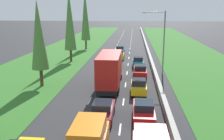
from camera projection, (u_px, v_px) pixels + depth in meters
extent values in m
plane|color=#28282B|center=(123.00, 47.00, 63.29)|extent=(300.00, 300.00, 0.00)
cube|color=#2D6623|center=(74.00, 46.00, 64.38)|extent=(14.00, 140.00, 0.04)
cube|color=#2D6623|center=(181.00, 47.00, 62.05)|extent=(14.00, 140.00, 0.04)
cube|color=#9E9B93|center=(146.00, 45.00, 62.70)|extent=(0.44, 120.00, 0.85)
cube|color=white|center=(76.00, 127.00, 19.87)|extent=(0.14, 2.00, 0.01)
cube|color=white|center=(89.00, 101.00, 25.68)|extent=(0.14, 2.00, 0.01)
cube|color=white|center=(98.00, 84.00, 31.49)|extent=(0.14, 2.00, 0.01)
cube|color=white|center=(104.00, 72.00, 37.30)|extent=(0.14, 2.00, 0.01)
cube|color=white|center=(108.00, 64.00, 43.11)|extent=(0.14, 2.00, 0.01)
cube|color=white|center=(111.00, 58.00, 48.92)|extent=(0.14, 2.00, 0.01)
cube|color=white|center=(114.00, 53.00, 54.73)|extent=(0.14, 2.00, 0.01)
cube|color=white|center=(116.00, 48.00, 60.54)|extent=(0.14, 2.00, 0.01)
cube|color=white|center=(117.00, 45.00, 66.35)|extent=(0.14, 2.00, 0.01)
cube|color=white|center=(119.00, 42.00, 72.16)|extent=(0.14, 2.00, 0.01)
cube|color=white|center=(120.00, 40.00, 77.96)|extent=(0.14, 2.00, 0.01)
cube|color=white|center=(121.00, 38.00, 83.77)|extent=(0.14, 2.00, 0.01)
cube|color=white|center=(122.00, 36.00, 89.58)|extent=(0.14, 2.00, 0.01)
cube|color=white|center=(123.00, 34.00, 95.39)|extent=(0.14, 2.00, 0.01)
cube|color=white|center=(123.00, 33.00, 101.20)|extent=(0.14, 2.00, 0.01)
cube|color=white|center=(124.00, 32.00, 107.01)|extent=(0.14, 2.00, 0.01)
cube|color=white|center=(125.00, 31.00, 112.82)|extent=(0.14, 2.00, 0.01)
cube|color=white|center=(125.00, 30.00, 118.63)|extent=(0.14, 2.00, 0.01)
cube|color=white|center=(120.00, 129.00, 19.57)|extent=(0.14, 2.00, 0.01)
cube|color=white|center=(123.00, 102.00, 25.38)|extent=(0.14, 2.00, 0.01)
cube|color=white|center=(126.00, 85.00, 31.19)|extent=(0.14, 2.00, 0.01)
cube|color=white|center=(127.00, 73.00, 37.00)|extent=(0.14, 2.00, 0.01)
cube|color=white|center=(128.00, 64.00, 42.81)|extent=(0.14, 2.00, 0.01)
cube|color=white|center=(129.00, 58.00, 48.62)|extent=(0.14, 2.00, 0.01)
cube|color=white|center=(130.00, 53.00, 54.43)|extent=(0.14, 2.00, 0.01)
cube|color=white|center=(130.00, 49.00, 60.23)|extent=(0.14, 2.00, 0.01)
cube|color=white|center=(130.00, 45.00, 66.04)|extent=(0.14, 2.00, 0.01)
cube|color=white|center=(131.00, 42.00, 71.85)|extent=(0.14, 2.00, 0.01)
cube|color=white|center=(131.00, 40.00, 77.66)|extent=(0.14, 2.00, 0.01)
cube|color=white|center=(131.00, 38.00, 83.47)|extent=(0.14, 2.00, 0.01)
cube|color=white|center=(132.00, 36.00, 89.28)|extent=(0.14, 2.00, 0.01)
cube|color=white|center=(132.00, 34.00, 95.09)|extent=(0.14, 2.00, 0.01)
cube|color=white|center=(132.00, 33.00, 100.90)|extent=(0.14, 2.00, 0.01)
cube|color=white|center=(132.00, 32.00, 106.71)|extent=(0.14, 2.00, 0.01)
cube|color=white|center=(132.00, 31.00, 112.52)|extent=(0.14, 2.00, 0.01)
cube|color=white|center=(132.00, 30.00, 118.33)|extent=(0.14, 2.00, 0.01)
cube|color=orange|center=(88.00, 132.00, 14.41)|extent=(1.80, 3.10, 1.10)
cube|color=maroon|center=(103.00, 112.00, 21.19)|extent=(1.76, 4.50, 0.72)
cube|color=#19232D|center=(102.00, 105.00, 20.89)|extent=(1.56, 1.90, 0.60)
cylinder|color=black|center=(96.00, 109.00, 22.69)|extent=(0.22, 0.64, 0.64)
cylinder|color=black|center=(114.00, 110.00, 22.55)|extent=(0.22, 0.64, 0.64)
cylinder|color=black|center=(91.00, 123.00, 19.99)|extent=(0.22, 0.64, 0.64)
cylinder|color=black|center=(111.00, 123.00, 19.85)|extent=(0.22, 0.64, 0.64)
cube|color=black|center=(110.00, 81.00, 30.57)|extent=(2.20, 9.40, 0.56)
cube|color=orange|center=(113.00, 63.00, 33.69)|extent=(2.40, 2.20, 2.50)
cube|color=#B21E19|center=(110.00, 68.00, 29.05)|extent=(2.44, 7.20, 3.30)
cylinder|color=black|center=(105.00, 76.00, 33.92)|extent=(0.22, 0.64, 0.64)
cylinder|color=black|center=(121.00, 77.00, 33.73)|extent=(0.22, 0.64, 0.64)
cylinder|color=black|center=(99.00, 89.00, 28.62)|extent=(0.22, 0.64, 0.64)
cylinder|color=black|center=(118.00, 89.00, 28.42)|extent=(0.22, 0.64, 0.64)
cylinder|color=black|center=(98.00, 92.00, 27.57)|extent=(0.22, 0.64, 0.64)
cylinder|color=black|center=(118.00, 92.00, 27.38)|extent=(0.22, 0.64, 0.64)
cube|color=red|center=(144.00, 112.00, 21.21)|extent=(1.76, 4.50, 0.72)
cube|color=#19232D|center=(144.00, 105.00, 20.91)|extent=(1.56, 1.90, 0.60)
cylinder|color=black|center=(134.00, 109.00, 22.71)|extent=(0.22, 0.64, 0.64)
cylinder|color=black|center=(152.00, 110.00, 22.57)|extent=(0.22, 0.64, 0.64)
cylinder|color=black|center=(134.00, 123.00, 20.01)|extent=(0.22, 0.64, 0.64)
cylinder|color=black|center=(154.00, 123.00, 19.87)|extent=(0.22, 0.64, 0.64)
cube|color=silver|center=(116.00, 64.00, 40.09)|extent=(1.68, 3.90, 0.76)
cube|color=#19232D|center=(116.00, 60.00, 39.64)|extent=(1.52, 1.60, 0.64)
cylinder|color=black|center=(112.00, 64.00, 41.42)|extent=(0.22, 0.64, 0.64)
cylinder|color=black|center=(121.00, 64.00, 41.29)|extent=(0.22, 0.64, 0.64)
cylinder|color=black|center=(111.00, 68.00, 39.08)|extent=(0.22, 0.64, 0.64)
cylinder|color=black|center=(121.00, 68.00, 38.95)|extent=(0.22, 0.64, 0.64)
cube|color=yellow|center=(139.00, 87.00, 27.85)|extent=(1.68, 3.90, 0.76)
cube|color=#19232D|center=(139.00, 82.00, 27.39)|extent=(1.52, 1.60, 0.64)
cylinder|color=black|center=(132.00, 87.00, 29.17)|extent=(0.22, 0.64, 0.64)
cylinder|color=black|center=(145.00, 88.00, 29.04)|extent=(0.22, 0.64, 0.64)
cylinder|color=black|center=(132.00, 94.00, 26.83)|extent=(0.22, 0.64, 0.64)
cylinder|color=black|center=(146.00, 94.00, 26.70)|extent=(0.22, 0.64, 0.64)
cube|color=red|center=(140.00, 71.00, 35.12)|extent=(1.76, 4.50, 0.72)
cube|color=#19232D|center=(140.00, 67.00, 34.82)|extent=(1.56, 1.90, 0.60)
cylinder|color=black|center=(134.00, 71.00, 36.62)|extent=(0.22, 0.64, 0.64)
cylinder|color=black|center=(145.00, 72.00, 36.49)|extent=(0.22, 0.64, 0.64)
cylinder|color=black|center=(134.00, 76.00, 33.92)|extent=(0.22, 0.64, 0.64)
cylinder|color=black|center=(146.00, 77.00, 33.78)|extent=(0.22, 0.64, 0.64)
cube|color=yellow|center=(119.00, 56.00, 47.16)|extent=(1.68, 3.90, 0.76)
cube|color=#19232D|center=(119.00, 52.00, 46.71)|extent=(1.52, 1.60, 0.64)
cylinder|color=black|center=(116.00, 56.00, 48.49)|extent=(0.22, 0.64, 0.64)
cylinder|color=black|center=(124.00, 56.00, 48.36)|extent=(0.22, 0.64, 0.64)
cylinder|color=black|center=(115.00, 59.00, 46.15)|extent=(0.22, 0.64, 0.64)
cylinder|color=black|center=(123.00, 59.00, 46.02)|extent=(0.22, 0.64, 0.64)
cube|color=#1E47B7|center=(120.00, 51.00, 52.89)|extent=(1.68, 3.90, 0.76)
cube|color=#19232D|center=(120.00, 48.00, 52.43)|extent=(1.52, 1.60, 0.64)
cylinder|color=black|center=(117.00, 51.00, 54.21)|extent=(0.22, 0.64, 0.64)
cylinder|color=black|center=(124.00, 52.00, 54.08)|extent=(0.22, 0.64, 0.64)
cylinder|color=black|center=(116.00, 53.00, 51.87)|extent=(0.22, 0.64, 0.64)
cylinder|color=black|center=(124.00, 53.00, 51.74)|extent=(0.22, 0.64, 0.64)
cube|color=teal|center=(138.00, 63.00, 40.93)|extent=(1.68, 3.90, 0.76)
cube|color=#19232D|center=(138.00, 59.00, 40.47)|extent=(1.52, 1.60, 0.64)
cylinder|color=black|center=(133.00, 63.00, 42.25)|extent=(0.22, 0.64, 0.64)
cylinder|color=black|center=(142.00, 63.00, 42.12)|extent=(0.22, 0.64, 0.64)
cylinder|color=black|center=(133.00, 66.00, 39.91)|extent=(0.22, 0.64, 0.64)
cylinder|color=black|center=(143.00, 67.00, 39.78)|extent=(0.22, 0.64, 0.64)
cylinder|color=#4C3823|center=(41.00, 77.00, 30.41)|extent=(0.39, 0.39, 2.20)
cone|color=#4C7F38|center=(39.00, 35.00, 29.19)|extent=(2.06, 2.06, 8.15)
cylinder|color=#4C3823|center=(71.00, 56.00, 44.88)|extent=(0.40, 0.40, 2.20)
cone|color=#4C7F38|center=(70.00, 20.00, 43.40)|extent=(2.12, 2.12, 10.40)
cylinder|color=#4C3823|center=(86.00, 45.00, 59.21)|extent=(0.41, 0.41, 2.20)
cone|color=#4C7F38|center=(85.00, 15.00, 57.60)|extent=(2.14, 2.14, 11.54)
cylinder|color=gray|center=(164.00, 44.00, 35.13)|extent=(0.20, 0.20, 9.00)
cylinder|color=gray|center=(155.00, 12.00, 34.23)|extent=(2.80, 0.12, 0.12)
cube|color=silver|center=(145.00, 13.00, 34.37)|extent=(0.60, 0.28, 0.20)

